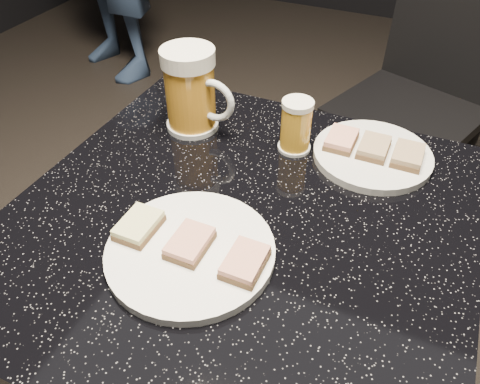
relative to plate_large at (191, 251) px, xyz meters
name	(u,v)px	position (x,y,z in m)	size (l,w,h in m)	color
plate_large	(191,251)	(0.00, 0.00, 0.00)	(0.24, 0.24, 0.01)	white
plate_small	(372,155)	(0.19, 0.33, 0.00)	(0.21, 0.21, 0.01)	silver
table	(240,308)	(0.03, 0.10, -0.25)	(0.70, 0.70, 0.75)	black
beer_mug	(191,90)	(-0.15, 0.29, 0.07)	(0.15, 0.10, 0.16)	white
beer_tumbler	(296,126)	(0.05, 0.30, 0.04)	(0.06, 0.06, 0.10)	white
chair	(421,92)	(0.23, 1.11, -0.26)	(0.53, 0.53, 0.88)	black
canapes_on_plate_large	(190,243)	(0.00, 0.00, 0.02)	(0.22, 0.07, 0.02)	#4C3521
canapes_on_plate_small	(374,147)	(0.19, 0.33, 0.02)	(0.17, 0.07, 0.02)	#4C3521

